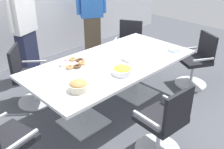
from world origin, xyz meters
name	(u,v)px	position (x,y,z in m)	size (l,w,h in m)	color
ground_plane	(112,107)	(0.00, 0.00, -0.01)	(10.00, 10.00, 0.01)	#4C4F56
conference_table	(112,70)	(0.00, 0.00, 0.63)	(2.40, 1.20, 0.75)	white
office_chair_0	(29,79)	(-0.79, 0.97, 0.41)	(0.76, 0.76, 0.91)	silver
office_chair_1	(4,147)	(-1.68, -0.18, 0.41)	(0.63, 0.63, 0.91)	silver
office_chair_2	(164,125)	(-0.26, -1.09, 0.41)	(0.58, 0.58, 0.91)	silver
office_chair_3	(196,63)	(1.52, -0.50, 0.41)	(0.73, 0.73, 0.91)	silver
office_chair_4	(129,48)	(1.21, 0.77, 0.41)	(0.74, 0.74, 0.91)	silver
person_standing_0	(24,26)	(-0.42, 1.67, 0.99)	(0.60, 0.37, 1.87)	#232842
person_standing_1	(92,13)	(1.07, 1.68, 0.96)	(0.57, 0.41, 1.83)	brown
snack_bowl_chips_yellow	(122,70)	(-0.17, -0.36, 0.80)	(0.25, 0.25, 0.11)	white
snack_bowl_cookies	(78,86)	(-0.81, -0.29, 0.81)	(0.23, 0.23, 0.12)	beige
donut_platter	(73,63)	(-0.45, 0.30, 0.77)	(0.36, 0.36, 0.04)	white
plate_stack	(174,49)	(0.97, -0.38, 0.77)	(0.20, 0.20, 0.05)	white
napkin_pile	(129,58)	(0.21, -0.13, 0.79)	(0.17, 0.17, 0.08)	white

